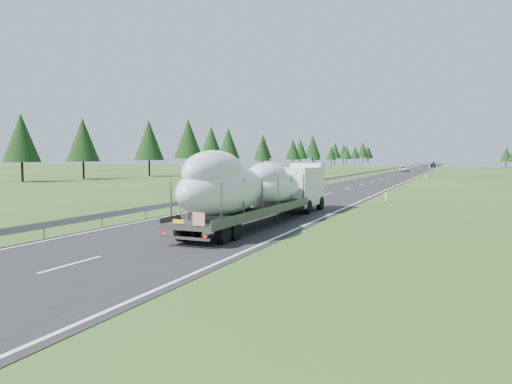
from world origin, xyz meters
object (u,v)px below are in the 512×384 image
at_px(distant_car_dark, 433,165).
at_px(highway_sign, 430,168).
at_px(distant_van, 404,169).
at_px(distant_car_blue, 434,163).
at_px(boat_truck, 257,187).

bearing_deg(distant_car_dark, highway_sign, -86.25).
bearing_deg(distant_van, distant_car_dark, 82.93).
bearing_deg(distant_car_dark, distant_van, -91.65).
distance_m(distant_car_dark, distant_car_blue, 83.89).
distance_m(boat_truck, distant_car_blue, 259.35).
distance_m(highway_sign, distant_car_dark, 107.49).
xyz_separation_m(highway_sign, distant_car_dark, (-4.86, 107.38, -1.02)).
bearing_deg(distant_van, distant_car_blue, 85.86).
relative_size(highway_sign, distant_car_dark, 0.56).
relative_size(boat_truck, distant_van, 3.46).
height_order(distant_van, distant_car_dark, distant_car_dark).
bearing_deg(distant_car_blue, distant_car_dark, -88.93).
height_order(distant_car_dark, distant_car_blue, distant_car_dark).
xyz_separation_m(boat_truck, distant_van, (-3.17, 106.33, -1.38)).
distance_m(boat_truck, distant_car_dark, 175.52).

